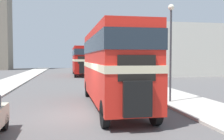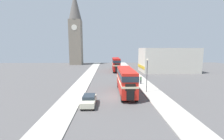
{
  "view_description": "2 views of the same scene",
  "coord_description": "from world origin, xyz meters",
  "views": [
    {
      "loc": [
        -0.55,
        -11.94,
        2.75
      ],
      "look_at": [
        1.98,
        1.84,
        2.08
      ],
      "focal_mm": 40.0,
      "sensor_mm": 36.0,
      "label": 1
    },
    {
      "loc": [
        -1.12,
        -23.03,
        7.61
      ],
      "look_at": [
        0.0,
        15.63,
        2.15
      ],
      "focal_mm": 24.0,
      "sensor_mm": 36.0,
      "label": 2
    }
  ],
  "objects": [
    {
      "name": "street_lamp",
      "position": [
        5.67,
        2.26,
        3.96
      ],
      "size": [
        0.36,
        0.36,
        5.86
      ],
      "color": "#38383D",
      "rests_on": "sidewalk_right"
    },
    {
      "name": "shop_building_block",
      "position": [
        18.95,
        26.51,
        3.95
      ],
      "size": [
        17.8,
        10.13,
        7.91
      ],
      "color": "beige",
      "rests_on": "ground_plane"
    },
    {
      "name": "sidewalk_right",
      "position": [
        6.75,
        0.0,
        0.06
      ],
      "size": [
        3.5,
        120.0,
        0.12
      ],
      "color": "#B7B2A8",
      "rests_on": "ground_plane"
    },
    {
      "name": "double_decker_bus",
      "position": [
        1.98,
        1.82,
        2.55
      ],
      "size": [
        2.41,
        10.29,
        4.28
      ],
      "color": "red",
      "rests_on": "ground_plane"
    },
    {
      "name": "bus_distant",
      "position": [
        1.74,
        28.11,
        2.67
      ],
      "size": [
        2.4,
        10.92,
        4.5
      ],
      "color": "#B2140F",
      "rests_on": "ground_plane"
    },
    {
      "name": "ground_plane",
      "position": [
        0.0,
        0.0,
        0.0
      ],
      "size": [
        120.0,
        120.0,
        0.0
      ],
      "primitive_type": "plane",
      "color": "#565454"
    },
    {
      "name": "pedestrian_walking",
      "position": [
        6.02,
        8.47,
        1.08
      ],
      "size": [
        0.34,
        0.34,
        1.69
      ],
      "color": "#282833",
      "rests_on": "sidewalk_right"
    }
  ]
}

